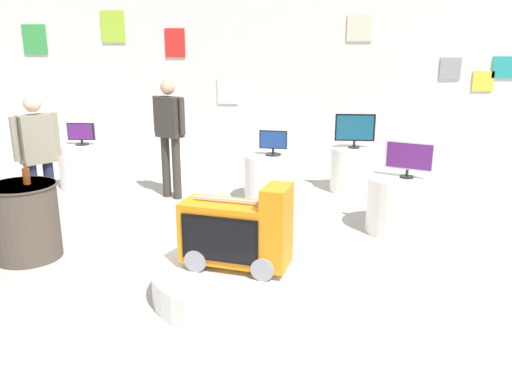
% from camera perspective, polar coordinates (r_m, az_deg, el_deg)
% --- Properties ---
extents(ground_plane, '(30.00, 30.00, 0.00)m').
position_cam_1_polar(ground_plane, '(5.46, -4.71, -8.19)').
color(ground_plane, '#B2ADA3').
extents(back_wall_display, '(11.94, 0.13, 2.97)m').
position_cam_1_polar(back_wall_display, '(9.54, 1.66, 11.66)').
color(back_wall_display, silver).
rests_on(back_wall_display, ground).
extents(main_display_pedestal, '(1.50, 1.50, 0.27)m').
position_cam_1_polar(main_display_pedestal, '(4.86, -2.16, -9.56)').
color(main_display_pedestal, white).
rests_on(main_display_pedestal, ground).
extents(novelty_firetruck_tv, '(1.00, 0.54, 0.79)m').
position_cam_1_polar(novelty_firetruck_tv, '(4.67, -2.02, -4.58)').
color(novelty_firetruck_tv, gray).
rests_on(novelty_firetruck_tv, main_display_pedestal).
extents(display_pedestal_left_rear, '(0.89, 0.89, 0.67)m').
position_cam_1_polar(display_pedestal_left_rear, '(6.57, 15.67, -1.34)').
color(display_pedestal_left_rear, white).
rests_on(display_pedestal_left_rear, ground).
extents(tv_on_left_rear, '(0.55, 0.22, 0.43)m').
position_cam_1_polar(tv_on_left_rear, '(6.42, 16.09, 3.63)').
color(tv_on_left_rear, black).
rests_on(tv_on_left_rear, display_pedestal_left_rear).
extents(display_pedestal_center_rear, '(0.81, 0.81, 0.67)m').
position_cam_1_polar(display_pedestal_center_rear, '(7.53, 1.83, 1.49)').
color(display_pedestal_center_rear, white).
rests_on(display_pedestal_center_rear, ground).
extents(tv_on_center_rear, '(0.39, 0.22, 0.35)m').
position_cam_1_polar(tv_on_center_rear, '(7.41, 1.86, 5.36)').
color(tv_on_center_rear, black).
rests_on(tv_on_center_rear, display_pedestal_center_rear).
extents(display_pedestal_right_rear, '(0.67, 0.67, 0.67)m').
position_cam_1_polar(display_pedestal_right_rear, '(8.15, 10.37, 2.38)').
color(display_pedestal_right_rear, white).
rests_on(display_pedestal_right_rear, ground).
extents(tv_on_right_rear, '(0.59, 0.17, 0.51)m').
position_cam_1_polar(tv_on_right_rear, '(8.02, 10.60, 6.71)').
color(tv_on_right_rear, black).
rests_on(tv_on_right_rear, display_pedestal_right_rear).
extents(display_pedestal_far_right, '(0.75, 0.75, 0.67)m').
position_cam_1_polar(display_pedestal_far_right, '(8.67, -18.00, 2.68)').
color(display_pedestal_far_right, white).
rests_on(display_pedestal_far_right, ground).
extents(tv_on_far_right, '(0.42, 0.20, 0.34)m').
position_cam_1_polar(tv_on_far_right, '(8.57, -18.31, 6.00)').
color(tv_on_far_right, black).
rests_on(tv_on_far_right, display_pedestal_far_right).
extents(side_table_round, '(0.71, 0.71, 0.80)m').
position_cam_1_polar(side_table_round, '(6.07, -23.59, -2.85)').
color(side_table_round, '#4C4238').
rests_on(side_table_round, ground).
extents(bottle_on_side_table, '(0.07, 0.07, 0.22)m').
position_cam_1_polar(bottle_on_side_table, '(5.93, -23.49, 1.63)').
color(bottle_on_side_table, brown).
rests_on(bottle_on_side_table, side_table_round).
extents(shopper_browsing_near_truck, '(0.39, 0.47, 1.63)m').
position_cam_1_polar(shopper_browsing_near_truck, '(6.77, -22.43, 3.94)').
color(shopper_browsing_near_truck, '#1E233F').
rests_on(shopper_browsing_near_truck, ground).
extents(shopper_browsing_rear, '(0.52, 0.34, 1.69)m').
position_cam_1_polar(shopper_browsing_rear, '(7.66, -9.29, 6.58)').
color(shopper_browsing_rear, '#38332D').
rests_on(shopper_browsing_rear, ground).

